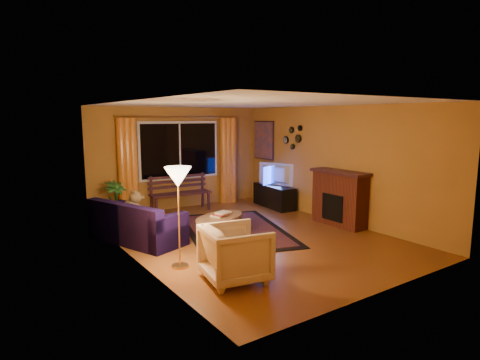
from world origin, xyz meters
TOP-DOWN VIEW (x-y plane):
  - floor at (0.00, 0.00)m, footprint 4.50×6.00m
  - ceiling at (0.00, 0.00)m, footprint 4.50×6.00m
  - wall_back at (0.00, 3.01)m, footprint 4.50×0.02m
  - wall_left at (-2.26, 0.00)m, footprint 0.02×6.00m
  - wall_right at (2.26, 0.00)m, footprint 0.02×6.00m
  - window at (0.00, 2.94)m, footprint 2.00×0.02m
  - curtain_rod at (0.00, 2.90)m, footprint 3.20×0.03m
  - curtain_left at (-1.35, 2.88)m, footprint 0.36×0.36m
  - curtain_right at (1.35, 2.88)m, footprint 0.36×0.36m
  - bench at (-0.18, 2.58)m, footprint 1.50×0.52m
  - potted_plant at (-1.78, 2.49)m, footprint 0.64×0.64m
  - sofa at (-1.87, 0.90)m, footprint 1.39×2.01m
  - dog at (-1.82, 1.31)m, footprint 0.35×0.46m
  - armchair at (-1.38, -1.62)m, footprint 0.92×0.96m
  - floor_lamp at (-1.80, -0.72)m, footprint 0.26×0.26m
  - rug at (-0.00, 0.48)m, footprint 2.69×3.40m
  - coffee_table at (-0.52, 0.22)m, footprint 1.49×1.49m
  - tv_console at (2.00, 1.71)m, footprint 0.59×1.37m
  - television at (2.00, 1.71)m, footprint 0.47×0.95m
  - fireplace at (2.05, -0.40)m, footprint 0.40×1.20m
  - mirror_cluster at (2.21, 1.30)m, footprint 0.06×0.60m
  - painting at (2.22, 2.45)m, footprint 0.04×0.76m

SIDE VIEW (x-z plane):
  - floor at x=0.00m, z-range -0.02..0.00m
  - rug at x=0.00m, z-range 0.00..0.02m
  - coffee_table at x=-0.52m, z-range 0.00..0.42m
  - bench at x=-0.18m, z-range 0.00..0.44m
  - tv_console at x=2.00m, z-range 0.00..0.56m
  - sofa at x=-1.87m, z-range 0.00..0.75m
  - armchair at x=-1.38m, z-range 0.00..0.86m
  - potted_plant at x=-1.78m, z-range 0.00..0.89m
  - fireplace at x=2.05m, z-range 0.00..1.10m
  - dog at x=-1.82m, z-range 0.37..0.85m
  - floor_lamp at x=-1.80m, z-range 0.00..1.54m
  - television at x=2.00m, z-range 0.56..1.11m
  - curtain_left at x=-1.35m, z-range 0.00..2.24m
  - curtain_right at x=1.35m, z-range 0.00..2.24m
  - wall_back at x=0.00m, z-range 0.00..2.50m
  - wall_left at x=-2.26m, z-range 0.00..2.50m
  - wall_right at x=2.26m, z-range 0.00..2.50m
  - window at x=0.00m, z-range 0.80..2.10m
  - painting at x=2.22m, z-range 1.17..2.13m
  - mirror_cluster at x=2.21m, z-range 1.52..2.08m
  - curtain_rod at x=0.00m, z-range 2.23..2.27m
  - ceiling at x=0.00m, z-range 2.50..2.52m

